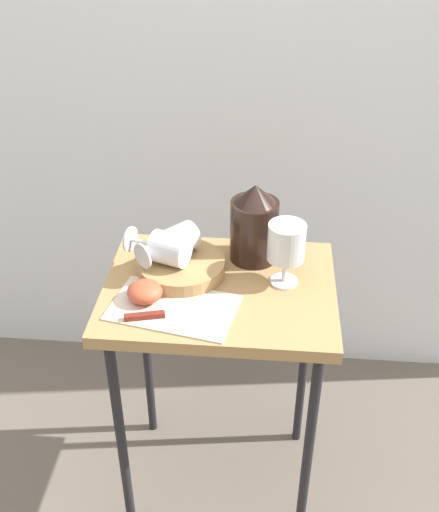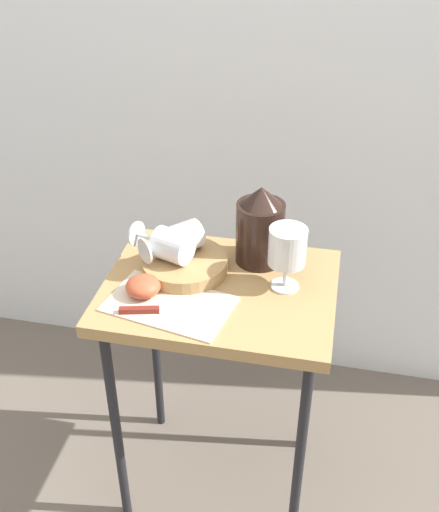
{
  "view_description": "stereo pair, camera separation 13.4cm",
  "coord_description": "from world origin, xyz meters",
  "px_view_note": "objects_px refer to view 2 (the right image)",
  "views": [
    {
      "loc": [
        0.1,
        -1.11,
        1.5
      ],
      "look_at": [
        0.0,
        0.0,
        0.76
      ],
      "focal_mm": 43.21,
      "sensor_mm": 36.0,
      "label": 1
    },
    {
      "loc": [
        0.23,
        -1.09,
        1.5
      ],
      "look_at": [
        0.0,
        0.0,
        0.76
      ],
      "focal_mm": 43.21,
      "sensor_mm": 36.0,
      "label": 2
    }
  ],
  "objects_px": {
    "wine_glass_upright": "(287,249)",
    "knife": "(158,310)",
    "table": "(220,313)",
    "basket_tray": "(185,265)",
    "pitcher": "(260,232)",
    "wine_glass_tipped_near": "(181,238)",
    "apple_half_left": "(143,286)",
    "wine_glass_tipped_far": "(171,245)"
  },
  "relations": [
    {
      "from": "wine_glass_tipped_near",
      "to": "apple_half_left",
      "type": "relative_size",
      "value": 1.94
    },
    {
      "from": "basket_tray",
      "to": "wine_glass_tipped_near",
      "type": "bearing_deg",
      "value": 115.54
    },
    {
      "from": "pitcher",
      "to": "wine_glass_upright",
      "type": "xyz_separation_m",
      "value": [
        0.07,
        -0.1,
        0.02
      ]
    },
    {
      "from": "wine_glass_upright",
      "to": "wine_glass_tipped_near",
      "type": "distance_m",
      "value": 0.25
    },
    {
      "from": "pitcher",
      "to": "apple_half_left",
      "type": "relative_size",
      "value": 2.52
    },
    {
      "from": "wine_glass_tipped_near",
      "to": "apple_half_left",
      "type": "xyz_separation_m",
      "value": [
        -0.05,
        -0.14,
        -0.04
      ]
    },
    {
      "from": "wine_glass_upright",
      "to": "knife",
      "type": "relative_size",
      "value": 0.64
    },
    {
      "from": "pitcher",
      "to": "wine_glass_tipped_far",
      "type": "relative_size",
      "value": 1.23
    },
    {
      "from": "table",
      "to": "wine_glass_tipped_near",
      "type": "relative_size",
      "value": 4.53
    },
    {
      "from": "wine_glass_upright",
      "to": "apple_half_left",
      "type": "xyz_separation_m",
      "value": [
        -0.3,
        -0.1,
        -0.07
      ]
    },
    {
      "from": "table",
      "to": "apple_half_left",
      "type": "bearing_deg",
      "value": -155.81
    },
    {
      "from": "table",
      "to": "apple_half_left",
      "type": "distance_m",
      "value": 0.2
    },
    {
      "from": "wine_glass_upright",
      "to": "apple_half_left",
      "type": "height_order",
      "value": "wine_glass_upright"
    },
    {
      "from": "basket_tray",
      "to": "knife",
      "type": "height_order",
      "value": "basket_tray"
    },
    {
      "from": "pitcher",
      "to": "knife",
      "type": "relative_size",
      "value": 0.83
    },
    {
      "from": "apple_half_left",
      "to": "wine_glass_upright",
      "type": "bearing_deg",
      "value": 17.77
    },
    {
      "from": "pitcher",
      "to": "apple_half_left",
      "type": "height_order",
      "value": "pitcher"
    },
    {
      "from": "basket_tray",
      "to": "apple_half_left",
      "type": "relative_size",
      "value": 2.59
    },
    {
      "from": "knife",
      "to": "wine_glass_tipped_near",
      "type": "bearing_deg",
      "value": 89.67
    },
    {
      "from": "basket_tray",
      "to": "wine_glass_tipped_near",
      "type": "xyz_separation_m",
      "value": [
        -0.01,
        0.03,
        0.05
      ]
    },
    {
      "from": "pitcher",
      "to": "apple_half_left",
      "type": "distance_m",
      "value": 0.3
    },
    {
      "from": "wine_glass_tipped_far",
      "to": "knife",
      "type": "height_order",
      "value": "wine_glass_tipped_far"
    },
    {
      "from": "basket_tray",
      "to": "wine_glass_upright",
      "type": "bearing_deg",
      "value": -3.44
    },
    {
      "from": "pitcher",
      "to": "basket_tray",
      "type": "bearing_deg",
      "value": -153.49
    },
    {
      "from": "wine_glass_tipped_near",
      "to": "apple_half_left",
      "type": "height_order",
      "value": "wine_glass_tipped_near"
    },
    {
      "from": "pitcher",
      "to": "wine_glass_tipped_far",
      "type": "xyz_separation_m",
      "value": [
        -0.19,
        -0.09,
        -0.01
      ]
    },
    {
      "from": "knife",
      "to": "table",
      "type": "bearing_deg",
      "value": 49.33
    },
    {
      "from": "wine_glass_tipped_far",
      "to": "wine_glass_tipped_near",
      "type": "bearing_deg",
      "value": 69.02
    },
    {
      "from": "wine_glass_upright",
      "to": "wine_glass_tipped_near",
      "type": "height_order",
      "value": "wine_glass_upright"
    },
    {
      "from": "wine_glass_tipped_near",
      "to": "knife",
      "type": "distance_m",
      "value": 0.2
    },
    {
      "from": "basket_tray",
      "to": "wine_glass_tipped_far",
      "type": "relative_size",
      "value": 1.26
    },
    {
      "from": "pitcher",
      "to": "wine_glass_tipped_near",
      "type": "bearing_deg",
      "value": -163.48
    },
    {
      "from": "knife",
      "to": "pitcher",
      "type": "bearing_deg",
      "value": 54.03
    },
    {
      "from": "basket_tray",
      "to": "pitcher",
      "type": "relative_size",
      "value": 1.03
    },
    {
      "from": "wine_glass_tipped_near",
      "to": "wine_glass_upright",
      "type": "bearing_deg",
      "value": -9.8
    },
    {
      "from": "pitcher",
      "to": "wine_glass_tipped_near",
      "type": "relative_size",
      "value": 1.3
    },
    {
      "from": "pitcher",
      "to": "knife",
      "type": "xyz_separation_m",
      "value": [
        -0.18,
        -0.24,
        -0.07
      ]
    },
    {
      "from": "wine_glass_upright",
      "to": "knife",
      "type": "height_order",
      "value": "wine_glass_upright"
    },
    {
      "from": "apple_half_left",
      "to": "knife",
      "type": "xyz_separation_m",
      "value": [
        0.05,
        -0.05,
        -0.02
      ]
    },
    {
      "from": "table",
      "to": "basket_tray",
      "type": "distance_m",
      "value": 0.14
    },
    {
      "from": "table",
      "to": "basket_tray",
      "type": "bearing_deg",
      "value": 156.21
    },
    {
      "from": "wine_glass_upright",
      "to": "apple_half_left",
      "type": "bearing_deg",
      "value": -162.23
    }
  ]
}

